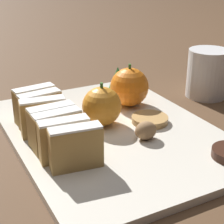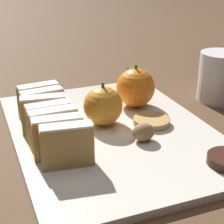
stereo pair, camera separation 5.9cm
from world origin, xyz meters
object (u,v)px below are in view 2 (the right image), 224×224
(orange_near, at_px, (103,106))
(walnut, at_px, (143,132))
(coffee_mug, at_px, (220,77))
(orange_far, at_px, (135,88))

(orange_near, xyz_separation_m, walnut, (0.04, -0.08, -0.02))
(coffee_mug, bearing_deg, walnut, -151.28)
(walnut, xyz_separation_m, coffee_mug, (0.23, 0.12, 0.02))
(orange_near, xyz_separation_m, coffee_mug, (0.26, 0.05, 0.00))
(orange_far, xyz_separation_m, coffee_mug, (0.18, -0.01, 0.00))
(walnut, distance_m, coffee_mug, 0.26)
(orange_near, relative_size, coffee_mug, 0.63)
(orange_near, height_order, coffee_mug, coffee_mug)
(walnut, bearing_deg, coffee_mug, 28.72)
(orange_far, height_order, walnut, orange_far)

